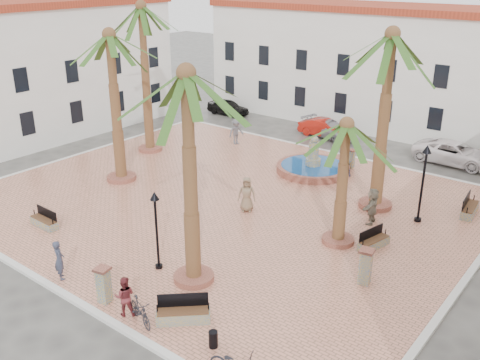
{
  "coord_description": "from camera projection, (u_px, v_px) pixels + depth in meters",
  "views": [
    {
      "loc": [
        17.39,
        -20.88,
        12.28
      ],
      "look_at": [
        1.0,
        0.0,
        1.6
      ],
      "focal_mm": 40.0,
      "sensor_mm": 36.0,
      "label": 1
    }
  ],
  "objects": [
    {
      "name": "ground",
      "position": [
        226.0,
        202.0,
        29.79
      ],
      "size": [
        120.0,
        120.0,
        0.0
      ],
      "primitive_type": "plane",
      "color": "#56544F",
      "rests_on": "ground"
    },
    {
      "name": "plaza",
      "position": [
        226.0,
        201.0,
        29.76
      ],
      "size": [
        26.0,
        22.0,
        0.15
      ],
      "primitive_type": "cube",
      "color": "tan",
      "rests_on": "ground"
    },
    {
      "name": "kerb_n",
      "position": [
        325.0,
        151.0,
        37.79
      ],
      "size": [
        26.3,
        0.3,
        0.16
      ],
      "primitive_type": "cube",
      "color": "silver",
      "rests_on": "ground"
    },
    {
      "name": "kerb_s",
      "position": [
        54.0,
        288.0,
        21.73
      ],
      "size": [
        26.3,
        0.3,
        0.16
      ],
      "primitive_type": "cube",
      "color": "silver",
      "rests_on": "ground"
    },
    {
      "name": "kerb_e",
      "position": [
        466.0,
        280.0,
        22.31
      ],
      "size": [
        0.3,
        22.3,
        0.16
      ],
      "primitive_type": "cube",
      "color": "silver",
      "rests_on": "ground"
    },
    {
      "name": "kerb_w",
      "position": [
        82.0,
        154.0,
        37.21
      ],
      "size": [
        0.3,
        22.3,
        0.16
      ],
      "primitive_type": "cube",
      "color": "silver",
      "rests_on": "ground"
    },
    {
      "name": "building_north",
      "position": [
        385.0,
        67.0,
        42.6
      ],
      "size": [
        30.4,
        7.4,
        9.5
      ],
      "color": "white",
      "rests_on": "ground"
    },
    {
      "name": "building_west",
      "position": [
        24.0,
        73.0,
        38.8
      ],
      "size": [
        6.4,
        24.4,
        10.0
      ],
      "rotation": [
        0.0,
        0.0,
        1.57
      ],
      "color": "white",
      "rests_on": "ground"
    },
    {
      "name": "fountain",
      "position": [
        313.0,
        167.0,
        33.72
      ],
      "size": [
        4.59,
        4.59,
        2.37
      ],
      "color": "#A55A48",
      "rests_on": "plaza"
    },
    {
      "name": "palm_nw",
      "position": [
        142.0,
        22.0,
        34.5
      ],
      "size": [
        5.4,
        5.4,
        10.11
      ],
      "color": "#A55A48",
      "rests_on": "plaza"
    },
    {
      "name": "palm_sw",
      "position": [
        111.0,
        52.0,
        29.76
      ],
      "size": [
        5.73,
        5.73,
        9.0
      ],
      "color": "#A55A48",
      "rests_on": "plaza"
    },
    {
      "name": "palm_s",
      "position": [
        187.0,
        99.0,
        19.35
      ],
      "size": [
        5.45,
        5.45,
        8.95
      ],
      "color": "#A55A48",
      "rests_on": "plaza"
    },
    {
      "name": "palm_e",
      "position": [
        346.0,
        141.0,
        23.37
      ],
      "size": [
        4.95,
        4.95,
        6.09
      ],
      "color": "#A55A48",
      "rests_on": "plaza"
    },
    {
      "name": "palm_ne",
      "position": [
        390.0,
        55.0,
        25.91
      ],
      "size": [
        5.76,
        5.76,
        9.49
      ],
      "color": "#A55A48",
      "rests_on": "plaza"
    },
    {
      "name": "bench_s",
      "position": [
        44.0,
        222.0,
        26.63
      ],
      "size": [
        1.74,
        0.56,
        0.91
      ],
      "rotation": [
        0.0,
        0.0,
        -0.02
      ],
      "color": "gray",
      "rests_on": "plaza"
    },
    {
      "name": "bench_se",
      "position": [
        183.0,
        314.0,
        19.5
      ],
      "size": [
        1.85,
        1.78,
        1.04
      ],
      "rotation": [
        0.0,
        0.0,
        0.75
      ],
      "color": "gray",
      "rests_on": "plaza"
    },
    {
      "name": "bench_e",
      "position": [
        374.0,
        242.0,
        24.67
      ],
      "size": [
        0.92,
        1.79,
        0.91
      ],
      "rotation": [
        0.0,
        0.0,
        1.33
      ],
      "color": "gray",
      "rests_on": "plaza"
    },
    {
      "name": "bench_ne",
      "position": [
        469.0,
        209.0,
        27.92
      ],
      "size": [
        0.8,
        2.01,
        1.03
      ],
      "rotation": [
        0.0,
        0.0,
        1.67
      ],
      "color": "gray",
      "rests_on": "plaza"
    },
    {
      "name": "lamppost_s",
      "position": [
        156.0,
        217.0,
        22.18
      ],
      "size": [
        0.39,
        0.39,
        3.57
      ],
      "color": "black",
      "rests_on": "plaza"
    },
    {
      "name": "lamppost_e",
      "position": [
        424.0,
        170.0,
        26.27
      ],
      "size": [
        0.44,
        0.44,
        4.08
      ],
      "color": "black",
      "rests_on": "plaza"
    },
    {
      "name": "bollard_se",
      "position": [
        104.0,
        284.0,
        20.46
      ],
      "size": [
        0.64,
        0.64,
        1.5
      ],
      "rotation": [
        0.0,
        0.0,
        0.21
      ],
      "color": "gray",
      "rests_on": "plaza"
    },
    {
      "name": "bollard_n",
      "position": [
        351.0,
        158.0,
        34.23
      ],
      "size": [
        0.52,
        0.52,
        1.24
      ],
      "rotation": [
        0.0,
        0.0,
        -0.19
      ],
      "color": "gray",
      "rests_on": "plaza"
    },
    {
      "name": "bollard_e",
      "position": [
        366.0,
        266.0,
        21.66
      ],
      "size": [
        0.64,
        0.64,
        1.56
      ],
      "rotation": [
        0.0,
        0.0,
        0.16
      ],
      "color": "gray",
      "rests_on": "plaza"
    },
    {
      "name": "litter_bin",
      "position": [
        213.0,
        339.0,
        18.18
      ],
      "size": [
        0.32,
        0.32,
        0.62
      ],
      "primitive_type": "cylinder",
      "color": "black",
      "rests_on": "plaza"
    },
    {
      "name": "cyclist_a",
      "position": [
        59.0,
        260.0,
        22.0
      ],
      "size": [
        0.74,
        0.63,
        1.73
      ],
      "primitive_type": "imported",
      "rotation": [
        0.0,
        0.0,
        2.74
      ],
      "color": "#33374A",
      "rests_on": "plaza"
    },
    {
      "name": "cyclist_b",
      "position": [
        125.0,
        296.0,
        19.7
      ],
      "size": [
        0.98,
        0.97,
        1.59
      ],
      "primitive_type": "imported",
      "rotation": [
        0.0,
        0.0,
        3.9
      ],
      "color": "maroon",
      "rests_on": "plaza"
    },
    {
      "name": "bicycle_b",
      "position": [
        140.0,
        311.0,
        19.34
      ],
      "size": [
        1.73,
        0.97,
        1.0
      ],
      "primitive_type": "imported",
      "rotation": [
        0.0,
        0.0,
        1.25
      ],
      "color": "black",
      "rests_on": "plaza"
    },
    {
      "name": "pedestrian_fountain_a",
      "position": [
        247.0,
        194.0,
        28.08
      ],
      "size": [
        1.11,
        1.01,
        1.9
      ],
      "primitive_type": "imported",
      "rotation": [
        0.0,
        0.0,
        0.56
      ],
      "color": "#7F664C",
      "rests_on": "plaza"
    },
    {
      "name": "pedestrian_fountain_b",
      "position": [
        344.0,
        173.0,
        31.07
      ],
      "size": [
        1.14,
        0.85,
        1.79
      ],
      "primitive_type": "imported",
      "rotation": [
        0.0,
        0.0,
        -0.44
      ],
      "color": "navy",
      "rests_on": "plaza"
    },
    {
      "name": "pedestrian_north",
      "position": [
        236.0,
        132.0,
        38.73
      ],
      "size": [
        1.04,
        1.37,
        1.89
      ],
      "primitive_type": "imported",
      "rotation": [
        0.0,
        0.0,
        1.26
      ],
      "color": "#58585D",
      "rests_on": "plaza"
    },
    {
      "name": "pedestrian_east",
      "position": [
        372.0,
        206.0,
        26.73
      ],
      "size": [
        0.82,
        1.82,
        1.89
      ],
      "primitive_type": "imported",
      "rotation": [
        0.0,
        0.0,
        -1.42
      ],
      "color": "#786E5B",
      "rests_on": "plaza"
    },
    {
      "name": "car_black",
      "position": [
        228.0,
        107.0,
        47.13
      ],
      "size": [
        3.93,
        1.67,
        1.33
      ],
      "primitive_type": "imported",
      "rotation": [
        0.0,
        0.0,
        1.6
      ],
      "color": "black",
      "rests_on": "ground"
    },
    {
      "name": "car_red",
      "position": [
        325.0,
        128.0,
        40.97
      ],
      "size": [
        4.13,
        1.47,
        1.36
      ],
      "primitive_type": "imported",
      "rotation": [
        0.0,
        0.0,
        1.56
      ],
      "color": "red",
      "rests_on": "ground"
    },
    {
      "name": "car_silver",
      "position": [
        329.0,
        129.0,
        40.91
      ],
      "size": [
        4.85,
        2.78,
        1.32
      ],
      "primitive_type": "imported",
      "rotation": [
        0.0,
        0.0,
        1.36
      ],
      "color": "#B5B5BE",
      "rests_on": "ground"
    },
    {
      "name": "car_white",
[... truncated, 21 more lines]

